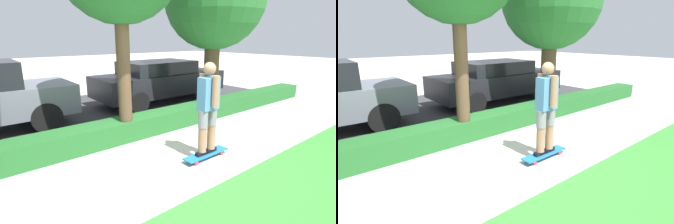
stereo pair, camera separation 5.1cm
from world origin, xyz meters
TOP-DOWN VIEW (x-y plane):
  - ground_plane at (0.00, 0.00)m, footprint 60.00×60.00m
  - street_asphalt at (0.00, 4.20)m, footprint 14.08×5.00m
  - hedge_row at (0.00, 1.60)m, footprint 14.08×0.60m
  - skateboard at (0.43, -0.23)m, footprint 1.01×0.24m
  - skater_person at (0.43, -0.23)m, footprint 0.50×0.44m
  - parked_car_middle at (2.54, 4.00)m, footprint 4.69×1.86m

SIDE VIEW (x-z plane):
  - ground_plane at x=0.00m, z-range 0.00..0.00m
  - street_asphalt at x=0.00m, z-range 0.00..0.01m
  - skateboard at x=0.43m, z-range 0.03..0.13m
  - hedge_row at x=0.00m, z-range 0.00..0.46m
  - parked_car_middle at x=2.54m, z-range 0.05..1.48m
  - skater_person at x=0.43m, z-range 0.16..1.86m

